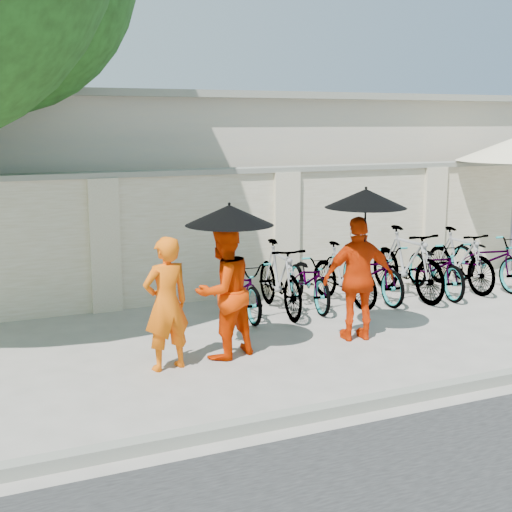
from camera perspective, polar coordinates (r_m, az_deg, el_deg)
name	(u,v)px	position (r m, az deg, el deg)	size (l,w,h in m)	color
ground	(250,364)	(8.49, -0.50, -8.63)	(80.00, 80.00, 0.00)	#ADA497
kerb	(321,412)	(7.05, 5.22, -12.31)	(40.00, 0.16, 0.12)	gray
compound_wall	(226,236)	(11.49, -2.39, 1.64)	(20.00, 0.30, 2.00)	#EDE2C9
building_behind	(203,179)	(15.30, -4.26, 6.15)	(14.00, 6.00, 3.20)	beige
monk_left	(166,304)	(8.17, -7.19, -3.80)	(0.57, 0.37, 1.55)	#FF640A
monk_center	(224,291)	(8.53, -2.62, -2.84)	(0.79, 0.62, 1.63)	#E83300
parasol_center	(229,215)	(8.30, -2.14, 3.29)	(1.04, 1.04, 0.94)	black
monk_right	(359,279)	(9.30, 8.22, -1.81)	(0.95, 0.40, 1.62)	red
parasol_right	(366,198)	(9.08, 8.78, 4.58)	(1.04, 1.04, 1.06)	black
bike_0	(242,287)	(10.41, -1.15, -2.51)	(0.57, 1.64, 0.86)	#9999A7
bike_1	(280,278)	(10.54, 1.90, -1.76)	(0.50, 1.78, 1.07)	#9999A7
bike_2	(310,279)	(10.94, 4.30, -1.86)	(0.58, 1.66, 0.87)	#9999A7
bike_3	(344,274)	(11.16, 7.04, -1.44)	(0.45, 1.59, 0.95)	#9999A7
bike_4	(373,271)	(11.51, 9.34, -1.22)	(0.61, 1.75, 0.92)	#9999A7
bike_5	(407,263)	(11.72, 12.00, -0.54)	(0.54, 1.90, 1.14)	#9999A7
bike_6	(436,267)	(12.08, 14.22, -0.83)	(0.61, 1.76, 0.92)	#9999A7
bike_7	(460,259)	(12.50, 16.00, -0.26)	(0.49, 1.73, 1.04)	#9999A7
bike_8	(488,259)	(12.85, 18.07, -0.23)	(0.65, 1.86, 0.98)	#9999A7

